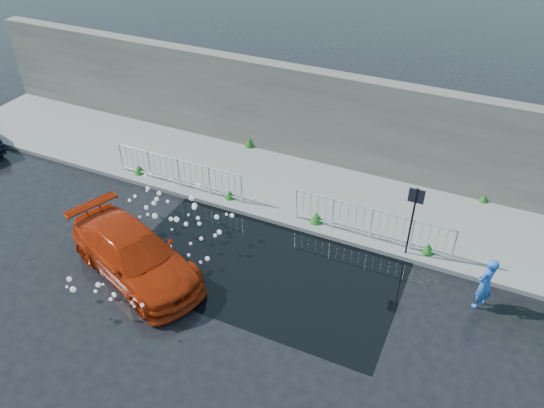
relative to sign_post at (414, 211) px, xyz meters
The scene contains 12 objects.
ground 5.50m from the sign_post, 143.57° to the right, with size 90.00×90.00×0.00m, color black.
pavement 4.90m from the sign_post, 155.66° to the left, with size 30.00×4.00×0.15m, color slate.
curb 4.51m from the sign_post, behind, with size 30.00×0.25×0.16m, color slate.
retaining_wall 5.87m from the sign_post, 135.69° to the left, with size 30.00×0.60×3.50m, color #524E45.
puddle 4.59m from the sign_post, 150.42° to the right, with size 8.00×5.00×0.01m, color black.
sign_post is the anchor object (origin of this frame).
railing_left 8.26m from the sign_post, behind, with size 5.05×0.05×1.10m.
railing_right 1.57m from the sign_post, 168.23° to the left, with size 5.05×0.05×1.10m.
weeds 5.02m from the sign_post, 163.67° to the left, with size 12.17×3.93×0.38m.
water_spray 7.45m from the sign_post, 158.87° to the right, with size 3.68×5.53×1.10m.
red_car 8.06m from the sign_post, 150.06° to the right, with size 1.96×4.82×1.40m, color #A52306.
person 2.72m from the sign_post, 26.29° to the right, with size 0.60×0.39×1.64m, color blue.
Camera 1 is at (5.61, -9.58, 10.76)m, focal length 35.00 mm.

